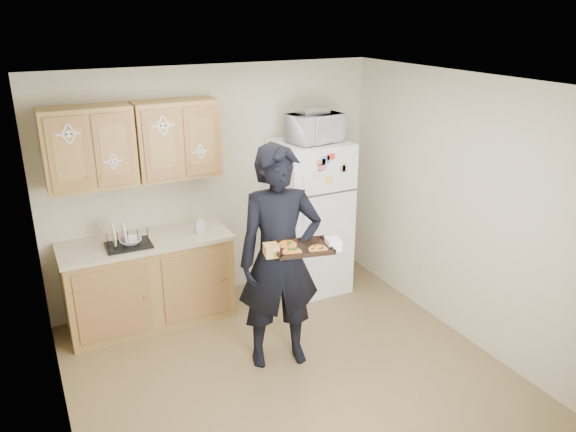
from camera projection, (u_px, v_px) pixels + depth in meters
The scene contains 22 objects.
floor at pixel (292, 376), 4.89m from camera, with size 3.60×3.60×0.00m, color brown.
ceiling at pixel (292, 85), 4.02m from camera, with size 3.60×3.60×0.00m, color silver.
wall_back at pixel (215, 185), 5.97m from camera, with size 3.60×0.04×2.50m, color beige.
wall_front at pixel (447, 365), 2.95m from camera, with size 3.60×0.04×2.50m, color beige.
wall_left at pixel (49, 293), 3.70m from camera, with size 0.04×3.60×2.50m, color beige.
wall_right at pixel (464, 210), 5.21m from camera, with size 0.04×3.60×2.50m, color beige.
refrigerator at pixel (310, 217), 6.20m from camera, with size 0.75×0.70×1.70m, color white.
base_cabinet at pixel (149, 283), 5.63m from camera, with size 1.60×0.60×0.86m, color brown.
countertop at pixel (145, 241), 5.47m from camera, with size 1.64×0.64×0.04m, color beige.
upper_cab_left at pixel (89, 148), 5.09m from camera, with size 0.80×0.33×0.75m, color brown.
upper_cab_right at pixel (177, 139), 5.43m from camera, with size 0.80×0.33×0.75m, color brown.
cereal_box at pixel (336, 257), 6.85m from camera, with size 0.20×0.07×0.32m, color gold.
person at pixel (280, 259), 4.81m from camera, with size 0.73×0.48×2.00m, color black.
baking_tray at pixel (303, 248), 4.52m from camera, with size 0.46×0.34×0.04m, color black.
pizza_front_left at pixel (292, 251), 4.42m from camera, with size 0.15×0.15×0.02m, color orange.
pizza_front_right at pixel (318, 249), 4.47m from camera, with size 0.15×0.15×0.02m, color orange.
pizza_back_left at pixel (287, 244), 4.56m from camera, with size 0.15×0.15×0.02m, color orange.
microwave at pixel (315, 128), 5.81m from camera, with size 0.54×0.37×0.30m, color white.
foil_pan at pixel (313, 110), 5.77m from camera, with size 0.30×0.21×0.06m, color silver.
dish_rack at pixel (128, 238), 5.28m from camera, with size 0.42×0.31×0.17m, color black.
bowl at pixel (131, 241), 5.30m from camera, with size 0.21×0.21×0.05m, color silver.
soap_bottle at pixel (200, 224), 5.60m from camera, with size 0.09×0.09×0.19m, color white.
Camera 1 is at (-1.87, -3.65, 3.01)m, focal length 35.00 mm.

